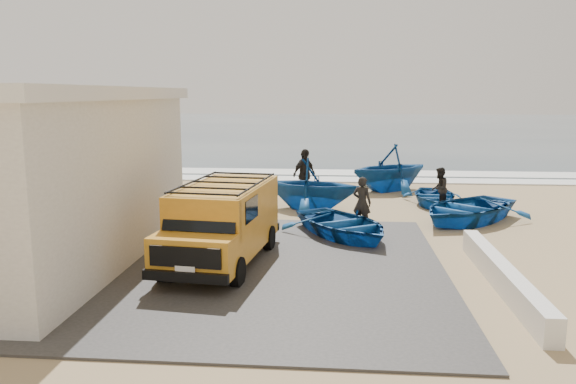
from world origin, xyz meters
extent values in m
plane|color=tan|center=(0.00, 0.00, 0.00)|extent=(160.00, 160.00, 0.00)
cube|color=#403D3A|center=(-2.00, -2.00, 0.03)|extent=(12.00, 10.00, 0.05)
cube|color=#385166|center=(0.00, 56.00, 0.00)|extent=(180.00, 88.00, 0.01)
cube|color=white|center=(0.00, 12.00, 0.03)|extent=(180.00, 1.60, 0.06)
cube|color=white|center=(0.00, 14.50, 0.02)|extent=(180.00, 2.20, 0.04)
cube|color=black|center=(-3.55, -0.50, 2.60)|extent=(0.08, 0.70, 0.90)
cube|color=silver|center=(5.00, -3.00, 0.28)|extent=(0.35, 6.00, 0.55)
cube|color=orange|center=(-1.31, -1.42, 1.12)|extent=(2.23, 3.90, 1.57)
cube|color=orange|center=(-1.58, -3.69, 0.76)|extent=(1.90, 1.06, 0.86)
cube|color=black|center=(-1.53, -3.24, 1.52)|extent=(1.69, 0.51, 0.68)
cube|color=black|center=(-1.63, -4.13, 0.86)|extent=(1.54, 0.25, 0.43)
cube|color=black|center=(-1.63, -4.16, 0.45)|extent=(1.85, 0.35, 0.21)
cube|color=black|center=(-1.32, -1.46, 1.98)|extent=(2.10, 3.60, 0.06)
cylinder|color=black|center=(-2.37, -3.21, 0.33)|extent=(0.29, 0.69, 0.67)
cylinder|color=black|center=(-2.03, -0.28, 0.33)|extent=(0.29, 0.69, 0.67)
cylinder|color=black|center=(-0.69, -3.40, 0.33)|extent=(0.29, 0.69, 0.67)
cylinder|color=black|center=(-0.35, -0.47, 0.33)|extent=(0.29, 0.69, 0.67)
imported|color=#134F97|center=(1.63, 1.04, 0.40)|extent=(4.39, 4.74, 0.80)
imported|color=#134F97|center=(5.66, 3.43, 0.45)|extent=(5.17, 5.24, 0.89)
imported|color=#134F97|center=(0.54, 4.98, 0.93)|extent=(4.21, 3.88, 1.85)
imported|color=#134F97|center=(5.09, 6.17, 0.33)|extent=(2.55, 3.38, 0.66)
imported|color=#134F97|center=(3.70, 9.22, 1.01)|extent=(5.01, 4.89, 2.01)
imported|color=black|center=(2.22, 2.22, 0.81)|extent=(0.70, 0.60, 1.63)
imported|color=black|center=(5.13, 5.42, 0.76)|extent=(0.82, 0.91, 1.52)
imported|color=black|center=(0.17, 6.88, 1.00)|extent=(1.13, 1.21, 2.00)
camera|label=1|loc=(1.41, -14.91, 4.15)|focal=35.00mm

